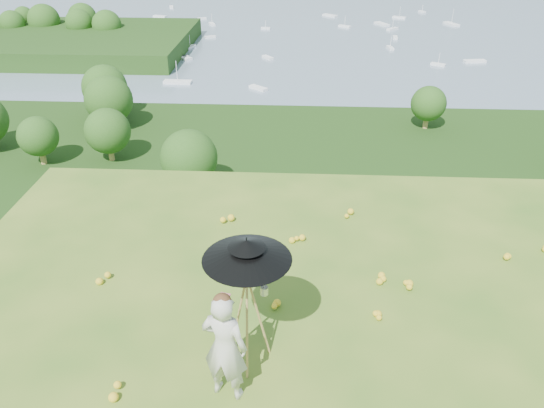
# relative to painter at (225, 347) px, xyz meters

# --- Properties ---
(forest_slope) EXTENTS (140.00, 56.00, 22.00)m
(forest_slope) POSITION_rel_painter_xyz_m (1.96, 34.34, -29.79)
(forest_slope) COLOR #18330E
(forest_slope) RESTS_ON bay_water
(shoreline_tier) EXTENTS (170.00, 28.00, 8.00)m
(shoreline_tier) POSITION_rel_painter_xyz_m (1.96, 74.34, -36.79)
(shoreline_tier) COLOR gray
(shoreline_tier) RESTS_ON bay_water
(bay_water) EXTENTS (700.00, 700.00, 0.00)m
(bay_water) POSITION_rel_painter_xyz_m (1.96, 239.34, -34.79)
(bay_water) COLOR slate
(bay_water) RESTS_ON ground
(peninsula) EXTENTS (90.00, 60.00, 12.00)m
(peninsula) POSITION_rel_painter_xyz_m (-73.04, 154.34, -29.79)
(peninsula) COLOR #18330E
(peninsula) RESTS_ON bay_water
(slope_trees) EXTENTS (110.00, 50.00, 6.00)m
(slope_trees) POSITION_rel_painter_xyz_m (1.96, 34.34, -15.79)
(slope_trees) COLOR #205118
(slope_trees) RESTS_ON forest_slope
(harbor_town) EXTENTS (110.00, 22.00, 5.00)m
(harbor_town) POSITION_rel_painter_xyz_m (1.96, 74.34, -30.29)
(harbor_town) COLOR silver
(harbor_town) RESTS_ON shoreline_tier
(moored_boats) EXTENTS (140.00, 140.00, 0.70)m
(moored_boats) POSITION_rel_painter_xyz_m (-10.54, 160.34, -34.44)
(moored_boats) COLOR white
(moored_boats) RESTS_ON bay_water
(painter) EXTENTS (0.66, 0.52, 1.59)m
(painter) POSITION_rel_painter_xyz_m (0.00, 0.00, 0.00)
(painter) COLOR beige
(painter) RESTS_ON ground
(field_easel) EXTENTS (0.72, 0.72, 1.76)m
(field_easel) POSITION_rel_painter_xyz_m (0.23, 0.57, 0.09)
(field_easel) COLOR #A88346
(field_easel) RESTS_ON ground
(sun_umbrella) EXTENTS (1.37, 1.37, 0.55)m
(sun_umbrella) POSITION_rel_painter_xyz_m (0.24, 0.60, 0.93)
(sun_umbrella) COLOR black
(sun_umbrella) RESTS_ON field_easel
(painter_cap) EXTENTS (0.27, 0.30, 0.10)m
(painter_cap) POSITION_rel_painter_xyz_m (0.00, 0.00, 0.75)
(painter_cap) COLOR #DE7A7E
(painter_cap) RESTS_ON painter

